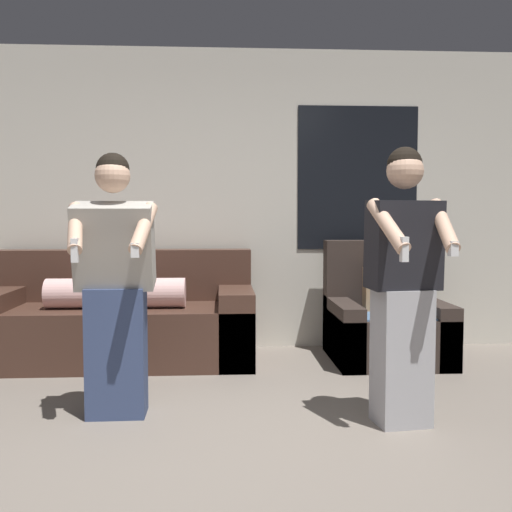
{
  "coord_description": "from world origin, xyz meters",
  "views": [
    {
      "loc": [
        -0.09,
        -2.66,
        1.2
      ],
      "look_at": [
        0.12,
        0.81,
        0.97
      ],
      "focal_mm": 42.0,
      "sensor_mm": 36.0,
      "label": 1
    }
  ],
  "objects_px": {
    "couch": "(120,322)",
    "person_right": "(403,286)",
    "armchair": "(385,322)",
    "person_left": "(115,288)"
  },
  "relations": [
    {
      "from": "armchair",
      "to": "person_left",
      "type": "relative_size",
      "value": 0.63
    },
    {
      "from": "couch",
      "to": "person_right",
      "type": "bearing_deg",
      "value": -41.04
    },
    {
      "from": "armchair",
      "to": "person_left",
      "type": "xyz_separation_m",
      "value": [
        -2.01,
        -1.33,
        0.47
      ]
    },
    {
      "from": "couch",
      "to": "person_right",
      "type": "xyz_separation_m",
      "value": [
        1.88,
        -1.63,
        0.48
      ]
    },
    {
      "from": "armchair",
      "to": "person_left",
      "type": "distance_m",
      "value": 2.46
    },
    {
      "from": "person_left",
      "to": "person_right",
      "type": "relative_size",
      "value": 0.99
    },
    {
      "from": "person_right",
      "to": "person_left",
      "type": "bearing_deg",
      "value": 171.89
    },
    {
      "from": "armchair",
      "to": "person_right",
      "type": "xyz_separation_m",
      "value": [
        -0.34,
        -1.57,
        0.49
      ]
    },
    {
      "from": "armchair",
      "to": "person_right",
      "type": "distance_m",
      "value": 1.68
    },
    {
      "from": "person_left",
      "to": "person_right",
      "type": "height_order",
      "value": "person_right"
    }
  ]
}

